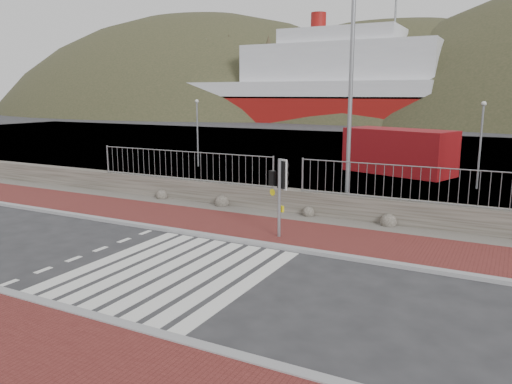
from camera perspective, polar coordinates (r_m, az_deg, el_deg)
The scene contains 15 objects.
ground at distance 13.10m, azimuth -9.47°, elevation -8.92°, with size 220.00×220.00×0.00m, color #28282B.
sidewalk_far at distance 16.71m, azimuth -0.14°, elevation -4.18°, with size 40.00×3.00×0.08m, color maroon.
kerb_near at distance 11.03m, azimuth -19.13°, elevation -13.09°, with size 40.00×0.25×0.12m, color gray.
kerb_far at distance 15.45m, azimuth -2.75°, elevation -5.44°, with size 40.00×0.25×0.12m, color gray.
zebra_crossing at distance 13.10m, azimuth -9.47°, elevation -8.89°, with size 4.62×5.60×0.01m.
gravel_strip at distance 18.45m, azimuth 2.76°, elevation -2.74°, with size 40.00×1.50×0.06m, color #59544C.
stone_wall at distance 19.06m, azimuth 3.78°, elevation -1.00°, with size 40.00×0.60×0.90m, color #49453C.
railing at distance 18.69m, azimuth 3.65°, elevation 3.02°, with size 18.07×0.07×1.22m.
quay at distance 38.66m, azimuth 16.29°, elevation 4.11°, with size 120.00×40.00×0.50m, color #4C4C4F.
water at distance 73.18m, azimuth 21.86°, elevation 6.90°, with size 220.00×50.00×0.05m, color #3F4C54.
ferry at distance 84.06m, azimuth 5.25°, elevation 11.76°, with size 50.00×16.00×20.00m.
hills_backdrop at distance 101.46m, azimuth 26.23°, elevation -5.73°, with size 254.00×90.00×100.00m.
traffic_signal_far at distance 15.29m, azimuth 2.61°, elevation 1.23°, with size 0.62×0.39×2.53m.
streetlight at distance 18.64m, azimuth 11.25°, elevation 12.51°, with size 1.87×0.26×8.83m.
shipping_container at distance 29.44m, azimuth 16.00°, elevation 4.49°, with size 6.00×2.50×2.50m, color maroon.
Camera 1 is at (7.51, -9.76, 4.47)m, focal length 35.00 mm.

